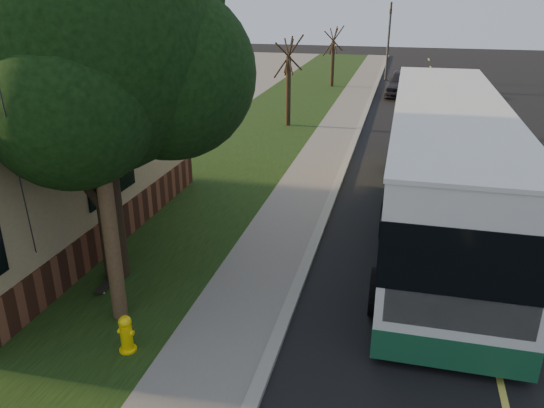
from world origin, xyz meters
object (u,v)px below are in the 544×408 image
(traffic_signal, at_px, (389,36))
(distant_car, at_px, (403,83))
(leafy_tree, at_px, (95,49))
(transit_bus, at_px, (443,163))
(utility_pole, at_px, (92,92))
(fire_hydrant, at_px, (126,334))
(bare_tree_near, at_px, (288,83))
(bare_tree_far, at_px, (333,58))
(skateboard_main, at_px, (107,284))

(traffic_signal, relative_size, distant_car, 1.17)
(leafy_tree, relative_size, transit_bus, 0.59)
(utility_pole, xyz_separation_m, transit_bus, (6.46, 6.28, -2.73))
(fire_hydrant, xyz_separation_m, traffic_signal, (3.10, 34.00, 2.73))
(bare_tree_near, relative_size, bare_tree_far, 1.07)
(utility_pole, height_order, bare_tree_near, utility_pole)
(fire_hydrant, xyz_separation_m, bare_tree_far, (-0.40, 30.00, 1.57))
(bare_tree_far, height_order, transit_bus, bare_tree_far)
(utility_pole, bearing_deg, fire_hydrant, -54.62)
(utility_pole, relative_size, skateboard_main, 10.79)
(bare_tree_far, bearing_deg, leafy_tree, -92.45)
(utility_pole, height_order, skateboard_main, utility_pole)
(utility_pole, relative_size, transit_bus, 0.69)
(fire_hydrant, relative_size, distant_car, 0.16)
(traffic_signal, relative_size, transit_bus, 0.42)
(utility_pole, xyz_separation_m, distant_car, (5.12, 26.92, -3.83))
(transit_bus, distance_m, distant_car, 20.71)
(leafy_tree, height_order, traffic_signal, leafy_tree)
(leafy_tree, height_order, bare_tree_far, leafy_tree)
(skateboard_main, bearing_deg, fire_hydrant, -51.28)
(bare_tree_near, xyz_separation_m, bare_tree_far, (0.50, 12.00, -0.15))
(fire_hydrant, bearing_deg, distant_car, 81.01)
(leafy_tree, bearing_deg, traffic_signal, 81.53)
(leafy_tree, height_order, bare_tree_near, leafy_tree)
(bare_tree_far, bearing_deg, traffic_signal, 48.81)
(traffic_signal, distance_m, skateboard_main, 32.53)
(fire_hydrant, relative_size, leafy_tree, 0.09)
(distant_car, bearing_deg, traffic_signal, 106.15)
(traffic_signal, bearing_deg, fire_hydrant, -95.21)
(leafy_tree, bearing_deg, bare_tree_far, 87.55)
(leafy_tree, distance_m, transit_bus, 9.26)
(bare_tree_near, bearing_deg, bare_tree_far, 87.61)
(traffic_signal, bearing_deg, bare_tree_near, -104.04)
(distant_car, bearing_deg, skateboard_main, -99.00)
(leafy_tree, xyz_separation_m, traffic_signal, (4.67, 31.35, -2.00))
(fire_hydrant, distance_m, bare_tree_near, 18.10)
(bare_tree_near, relative_size, transit_bus, 0.33)
(utility_pole, bearing_deg, traffic_signal, 83.42)
(traffic_signal, distance_m, distant_car, 6.66)
(bare_tree_far, relative_size, skateboard_main, 4.79)
(transit_bus, distance_m, skateboard_main, 9.22)
(fire_hydrant, relative_size, utility_pole, 0.08)
(leafy_tree, xyz_separation_m, distant_car, (5.99, 25.26, -4.37))
(bare_tree_far, bearing_deg, distant_car, -23.44)
(bare_tree_near, height_order, traffic_signal, traffic_signal)
(fire_hydrant, distance_m, utility_pole, 4.37)
(fire_hydrant, height_order, distant_car, distant_car)
(fire_hydrant, relative_size, traffic_signal, 0.13)
(bare_tree_far, xyz_separation_m, distant_car, (4.81, -2.09, -1.20))
(fire_hydrant, xyz_separation_m, transit_bus, (5.75, 7.27, 1.47))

